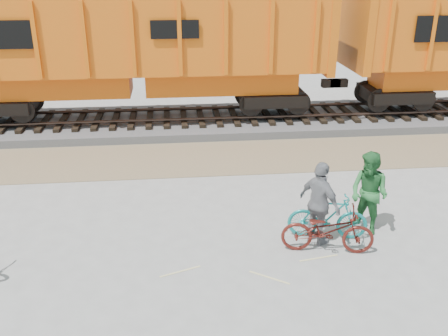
{
  "coord_description": "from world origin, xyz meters",
  "views": [
    {
      "loc": [
        -0.98,
        -9.54,
        6.0
      ],
      "look_at": [
        0.15,
        1.5,
        1.32
      ],
      "focal_mm": 40.0,
      "sensor_mm": 36.0,
      "label": 1
    }
  ],
  "objects_px": {
    "hopper_car_center": "(136,48)",
    "bicycle_teal": "(328,217)",
    "person_woman": "(320,204)",
    "bicycle_maroon": "(328,230)",
    "person_man": "(369,193)"
  },
  "relations": [
    {
      "from": "bicycle_teal",
      "to": "person_man",
      "type": "height_order",
      "value": "person_man"
    },
    {
      "from": "person_woman",
      "to": "bicycle_maroon",
      "type": "bearing_deg",
      "value": 163.62
    },
    {
      "from": "person_man",
      "to": "bicycle_maroon",
      "type": "bearing_deg",
      "value": -89.64
    },
    {
      "from": "person_woman",
      "to": "person_man",
      "type": "bearing_deg",
      "value": -103.93
    },
    {
      "from": "bicycle_teal",
      "to": "person_woman",
      "type": "bearing_deg",
      "value": 134.73
    },
    {
      "from": "person_man",
      "to": "bicycle_teal",
      "type": "bearing_deg",
      "value": -111.83
    },
    {
      "from": "bicycle_teal",
      "to": "bicycle_maroon",
      "type": "relative_size",
      "value": 0.9
    },
    {
      "from": "bicycle_teal",
      "to": "bicycle_maroon",
      "type": "height_order",
      "value": "bicycle_teal"
    },
    {
      "from": "hopper_car_center",
      "to": "person_man",
      "type": "height_order",
      "value": "hopper_car_center"
    },
    {
      "from": "hopper_car_center",
      "to": "person_man",
      "type": "xyz_separation_m",
      "value": [
        5.69,
        -8.56,
        -2.02
      ]
    },
    {
      "from": "hopper_car_center",
      "to": "person_woman",
      "type": "xyz_separation_m",
      "value": [
        4.41,
        -8.94,
        -2.03
      ]
    },
    {
      "from": "person_man",
      "to": "person_woman",
      "type": "xyz_separation_m",
      "value": [
        -1.27,
        -0.38,
        -0.01
      ]
    },
    {
      "from": "bicycle_teal",
      "to": "person_woman",
      "type": "distance_m",
      "value": 0.54
    },
    {
      "from": "bicycle_teal",
      "to": "bicycle_maroon",
      "type": "xyz_separation_m",
      "value": [
        -0.17,
        -0.58,
        -0.02
      ]
    },
    {
      "from": "hopper_car_center",
      "to": "bicycle_teal",
      "type": "distance_m",
      "value": 10.23
    }
  ]
}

